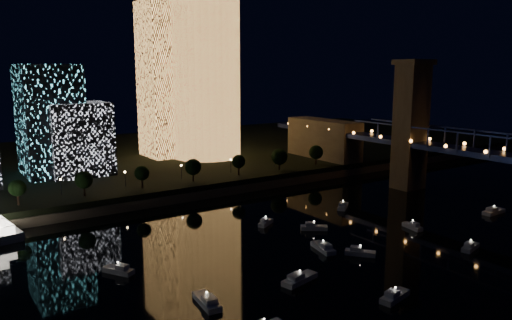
# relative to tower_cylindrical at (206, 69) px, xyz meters

# --- Properties ---
(ground) EXTENTS (520.00, 520.00, 0.00)m
(ground) POSITION_rel_tower_cylindrical_xyz_m (-20.19, -133.01, -46.44)
(ground) COLOR black
(ground) RESTS_ON ground
(far_bank) EXTENTS (420.00, 160.00, 5.00)m
(far_bank) POSITION_rel_tower_cylindrical_xyz_m (-20.19, 26.99, -43.94)
(far_bank) COLOR black
(far_bank) RESTS_ON ground
(seawall) EXTENTS (420.00, 6.00, 3.00)m
(seawall) POSITION_rel_tower_cylindrical_xyz_m (-20.19, -51.01, -44.94)
(seawall) COLOR #6B5E4C
(seawall) RESTS_ON ground
(tower_cylindrical) EXTENTS (34.00, 34.00, 82.64)m
(tower_cylindrical) POSITION_rel_tower_cylindrical_xyz_m (0.00, 0.00, 0.00)
(tower_cylindrical) COLOR #FFAB51
(tower_cylindrical) RESTS_ON far_bank
(tower_rectangular) EXTENTS (22.82, 22.82, 72.61)m
(tower_rectangular) POSITION_rel_tower_cylindrical_xyz_m (-13.15, 13.88, -5.14)
(tower_rectangular) COLOR #FFAB51
(tower_rectangular) RESTS_ON far_bank
(midrise_blocks) EXTENTS (92.76, 37.76, 43.24)m
(midrise_blocks) POSITION_rel_tower_cylindrical_xyz_m (-86.69, -6.50, -24.69)
(midrise_blocks) COLOR silver
(midrise_blocks) RESTS_ON far_bank
(motorboats) EXTENTS (125.30, 75.39, 2.78)m
(motorboats) POSITION_rel_tower_cylindrical_xyz_m (-25.91, -122.75, -45.63)
(motorboats) COLOR silver
(motorboats) RESTS_ON ground
(esplanade_trees) EXTENTS (165.96, 6.87, 8.93)m
(esplanade_trees) POSITION_rel_tower_cylindrical_xyz_m (-46.98, -45.01, -35.97)
(esplanade_trees) COLOR black
(esplanade_trees) RESTS_ON far_bank
(street_lamps) EXTENTS (132.70, 0.70, 5.65)m
(street_lamps) POSITION_rel_tower_cylindrical_xyz_m (-54.19, -39.01, -37.42)
(street_lamps) COLOR black
(street_lamps) RESTS_ON far_bank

